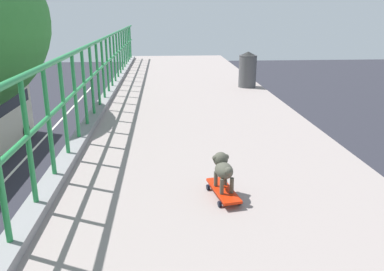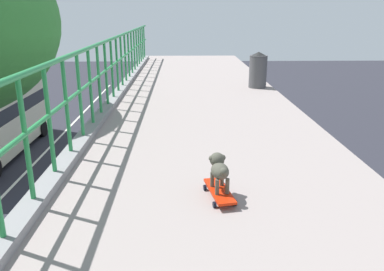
% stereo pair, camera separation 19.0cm
% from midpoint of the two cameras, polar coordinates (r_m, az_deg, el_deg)
% --- Properties ---
extents(toy_skateboard, '(0.28, 0.56, 0.08)m').
position_cam_midpoint_polar(toy_skateboard, '(3.62, 3.06, -8.03)').
color(toy_skateboard, red).
rests_on(toy_skateboard, overpass_deck).
extents(small_dog, '(0.19, 0.34, 0.32)m').
position_cam_midpoint_polar(small_dog, '(3.55, 2.99, -4.69)').
color(small_dog, '#4C4B3F').
rests_on(small_dog, toy_skateboard).
extents(litter_bin, '(0.40, 0.40, 0.78)m').
position_cam_midpoint_polar(litter_bin, '(8.90, 7.47, 9.56)').
color(litter_bin, '#49484B').
rests_on(litter_bin, overpass_deck).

